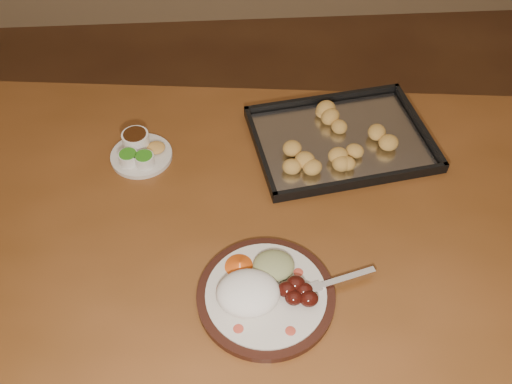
{
  "coord_description": "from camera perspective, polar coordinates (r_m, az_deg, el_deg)",
  "views": [
    {
      "loc": [
        -0.16,
        -0.79,
        1.73
      ],
      "look_at": [
        -0.1,
        0.05,
        0.77
      ],
      "focal_mm": 40.0,
      "sensor_mm": 36.0,
      "label": 1
    }
  ],
  "objects": [
    {
      "name": "dining_table",
      "position": [
        1.34,
        -2.1,
        -5.04
      ],
      "size": [
        1.59,
        1.06,
        0.75
      ],
      "rotation": [
        0.0,
        0.0,
        -0.11
      ],
      "color": "brown",
      "rests_on": "ground"
    },
    {
      "name": "condiment_saucer",
      "position": [
        1.4,
        -11.57,
        4.02
      ],
      "size": [
        0.15,
        0.15,
        0.05
      ],
      "rotation": [
        0.0,
        0.0,
        0.09
      ],
      "color": "silver",
      "rests_on": "dining_table"
    },
    {
      "name": "baking_tray",
      "position": [
        1.43,
        8.51,
        5.35
      ],
      "size": [
        0.47,
        0.38,
        0.04
      ],
      "rotation": [
        0.0,
        0.0,
        0.16
      ],
      "color": "black",
      "rests_on": "dining_table"
    },
    {
      "name": "ground",
      "position": [
        1.91,
        3.31,
        -16.51
      ],
      "size": [
        4.0,
        4.0,
        0.0
      ],
      "primitive_type": "plane",
      "color": "brown",
      "rests_on": "ground"
    },
    {
      "name": "dinner_plate",
      "position": [
        1.13,
        0.69,
        -9.9
      ],
      "size": [
        0.36,
        0.27,
        0.06
      ],
      "rotation": [
        0.0,
        0.0,
        0.05
      ],
      "color": "black",
      "rests_on": "dining_table"
    }
  ]
}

